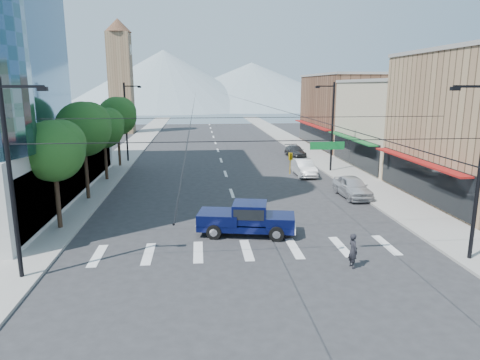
{
  "coord_description": "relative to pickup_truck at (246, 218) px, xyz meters",
  "views": [
    {
      "loc": [
        -2.69,
        -19.94,
        8.62
      ],
      "look_at": [
        -0.18,
        5.44,
        3.0
      ],
      "focal_mm": 32.0,
      "sensor_mm": 36.0,
      "label": 1
    }
  ],
  "objects": [
    {
      "name": "parked_car_mid",
      "position": [
        7.57,
        16.38,
        -0.23
      ],
      "size": [
        1.68,
        4.76,
        1.57
      ],
      "primitive_type": "imported",
      "rotation": [
        0.0,
        0.0,
        0.0
      ],
      "color": "white",
      "rests_on": "ground"
    },
    {
      "name": "tree_midfar",
      "position": [
        -11.1,
        16.09,
        3.98
      ],
      "size": [
        3.65,
        3.64,
        6.71
      ],
      "color": "black",
      "rests_on": "ground"
    },
    {
      "name": "sidewalk_right",
      "position": [
        11.97,
        36.0,
        -0.94
      ],
      "size": [
        4.0,
        120.0,
        0.15
      ],
      "primitive_type": "cube",
      "color": "gray",
      "rests_on": "ground"
    },
    {
      "name": "mountain_left",
      "position": [
        -15.03,
        146.0,
        9.99
      ],
      "size": [
        80.0,
        80.0,
        22.0
      ],
      "primitive_type": "cone",
      "color": "gray",
      "rests_on": "ground"
    },
    {
      "name": "lamp_pole_nw",
      "position": [
        -10.7,
        26.0,
        3.93
      ],
      "size": [
        2.0,
        0.25,
        9.0
      ],
      "color": "black",
      "rests_on": "ground"
    },
    {
      "name": "tree_midnear",
      "position": [
        -11.1,
        9.09,
        4.58
      ],
      "size": [
        4.09,
        4.09,
        7.52
      ],
      "color": "black",
      "rests_on": "ground"
    },
    {
      "name": "shop_mid",
      "position": [
        19.97,
        20.0,
        3.49
      ],
      "size": [
        12.0,
        14.0,
        9.0
      ],
      "primitive_type": "cube",
      "color": "tan",
      "rests_on": "ground"
    },
    {
      "name": "ground",
      "position": [
        -0.03,
        -4.0,
        -1.01
      ],
      "size": [
        160.0,
        160.0,
        0.0
      ],
      "primitive_type": "plane",
      "color": "#28282B",
      "rests_on": "ground"
    },
    {
      "name": "signal_rig",
      "position": [
        0.16,
        -5.0,
        3.63
      ],
      "size": [
        21.8,
        0.2,
        9.0
      ],
      "color": "black",
      "rests_on": "ground"
    },
    {
      "name": "lamp_pole_ne",
      "position": [
        10.63,
        18.0,
        3.93
      ],
      "size": [
        2.0,
        0.25,
        9.0
      ],
      "color": "black",
      "rests_on": "ground"
    },
    {
      "name": "parked_car_far",
      "position": [
        9.3,
        27.73,
        -0.34
      ],
      "size": [
        2.11,
        4.75,
        1.35
      ],
      "primitive_type": "imported",
      "rotation": [
        0.0,
        0.0,
        0.05
      ],
      "color": "#313133",
      "rests_on": "ground"
    },
    {
      "name": "mountain_right",
      "position": [
        19.97,
        156.0,
        7.99
      ],
      "size": [
        90.0,
        90.0,
        18.0
      ],
      "primitive_type": "cone",
      "color": "gray",
      "rests_on": "ground"
    },
    {
      "name": "pedestrian",
      "position": [
        4.62,
        -5.19,
        -0.15
      ],
      "size": [
        0.49,
        0.67,
        1.72
      ],
      "primitive_type": "imported",
      "rotation": [
        0.0,
        0.0,
        1.7
      ],
      "color": "black",
      "rests_on": "ground"
    },
    {
      "name": "pickup_truck",
      "position": [
        0.0,
        0.0,
        0.0
      ],
      "size": [
        6.02,
        3.09,
        1.95
      ],
      "rotation": [
        0.0,
        0.0,
        -0.19
      ],
      "color": "#070C34",
      "rests_on": "ground"
    },
    {
      "name": "clock_tower",
      "position": [
        -16.53,
        58.0,
        9.63
      ],
      "size": [
        4.8,
        4.8,
        20.4
      ],
      "color": "#8C6B4C",
      "rests_on": "ground"
    },
    {
      "name": "sidewalk_left",
      "position": [
        -12.03,
        36.0,
        -0.94
      ],
      "size": [
        4.0,
        120.0,
        0.15
      ],
      "primitive_type": "cube",
      "color": "gray",
      "rests_on": "ground"
    },
    {
      "name": "tree_near",
      "position": [
        -11.1,
        2.09,
        3.98
      ],
      "size": [
        3.65,
        3.64,
        6.71
      ],
      "color": "black",
      "rests_on": "ground"
    },
    {
      "name": "shop_far",
      "position": [
        19.97,
        36.0,
        3.99
      ],
      "size": [
        12.0,
        18.0,
        10.0
      ],
      "primitive_type": "cube",
      "color": "brown",
      "rests_on": "ground"
    },
    {
      "name": "parked_car_near",
      "position": [
        9.37,
        7.88,
        -0.19
      ],
      "size": [
        2.07,
        4.9,
        1.65
      ],
      "primitive_type": "imported",
      "rotation": [
        0.0,
        0.0,
        0.02
      ],
      "color": "#B8B8BD",
      "rests_on": "ground"
    },
    {
      "name": "tree_far",
      "position": [
        -11.1,
        23.09,
        4.58
      ],
      "size": [
        4.09,
        4.09,
        7.52
      ],
      "color": "black",
      "rests_on": "ground"
    }
  ]
}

